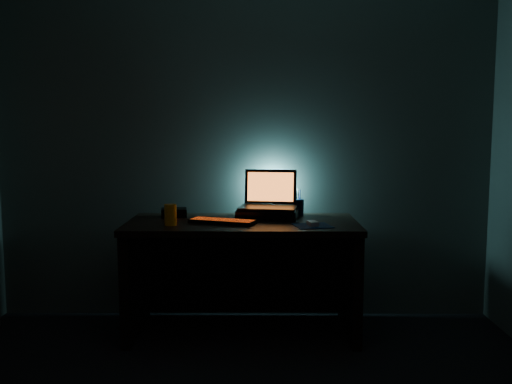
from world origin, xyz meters
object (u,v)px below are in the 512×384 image
(keyboard, at_px, (222,221))
(juice_glass, at_px, (171,215))
(pen_cup, at_px, (298,207))
(mouse, at_px, (313,223))
(laptop, at_px, (269,199))
(router, at_px, (174,213))

(keyboard, height_order, juice_glass, juice_glass)
(keyboard, distance_m, pen_cup, 0.61)
(keyboard, relative_size, mouse, 5.01)
(pen_cup, distance_m, juice_glass, 0.92)
(laptop, bearing_deg, mouse, -45.49)
(juice_glass, bearing_deg, laptop, 28.82)
(laptop, distance_m, mouse, 0.46)
(keyboard, xyz_separation_m, juice_glass, (-0.32, -0.07, 0.05))
(juice_glass, xyz_separation_m, router, (-0.03, 0.33, -0.04))
(keyboard, distance_m, router, 0.44)
(juice_glass, height_order, router, juice_glass)
(keyboard, height_order, mouse, mouse)
(mouse, relative_size, pen_cup, 0.79)
(pen_cup, relative_size, router, 0.59)
(pen_cup, bearing_deg, laptop, -161.55)
(mouse, distance_m, pen_cup, 0.44)
(keyboard, bearing_deg, pen_cup, 53.09)
(laptop, height_order, router, laptop)
(keyboard, height_order, pen_cup, pen_cup)
(mouse, bearing_deg, laptop, 112.86)
(laptop, bearing_deg, juice_glass, -142.67)
(keyboard, relative_size, pen_cup, 3.98)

